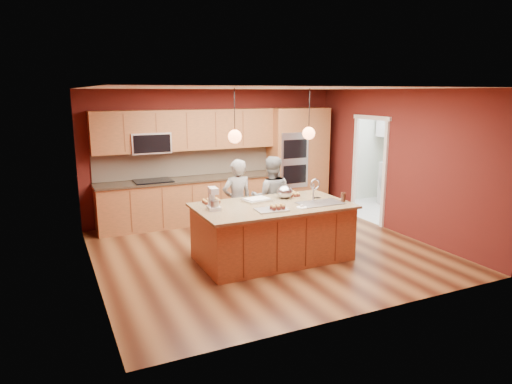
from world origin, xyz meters
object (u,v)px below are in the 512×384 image
stand_mixer (213,200)px  mixing_bowl (285,192)px  person_right (271,198)px  person_left (237,202)px  island (273,231)px

stand_mixer → mixing_bowl: size_ratio=1.26×
person_right → stand_mixer: person_right is taller
person_right → mixing_bowl: bearing=107.2°
mixing_bowl → person_left: bearing=134.0°
stand_mixer → person_right: bearing=36.9°
person_left → island: bearing=101.2°
stand_mixer → mixing_bowl: bearing=15.0°
island → person_right: size_ratio=1.60×
island → person_left: person_left is taller
island → person_right: (0.43, 0.94, 0.30)m
person_right → stand_mixer: (-1.40, -0.83, 0.28)m
person_left → person_right: 0.67m
island → mixing_bowl: 0.73m
person_right → island: bearing=88.3°
person_left → stand_mixer: bearing=45.8°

